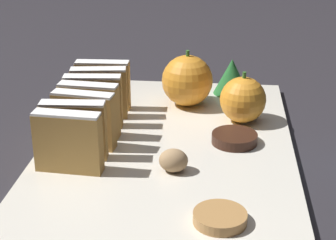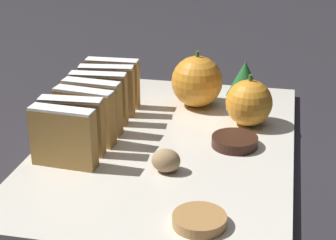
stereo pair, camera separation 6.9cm
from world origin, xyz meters
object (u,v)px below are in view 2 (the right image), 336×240
(orange_near, at_px, (249,103))
(walnut, at_px, (166,161))
(chocolate_cookie, at_px, (235,141))
(orange_far, at_px, (197,81))

(orange_near, height_order, walnut, orange_near)
(chocolate_cookie, bearing_deg, orange_near, 81.51)
(orange_near, relative_size, walnut, 2.14)
(walnut, bearing_deg, orange_near, 62.44)
(walnut, height_order, chocolate_cookie, walnut)
(orange_near, height_order, chocolate_cookie, orange_near)
(orange_near, relative_size, orange_far, 0.86)
(chocolate_cookie, bearing_deg, walnut, -130.25)
(orange_near, bearing_deg, walnut, -117.56)
(orange_near, xyz_separation_m, chocolate_cookie, (-0.01, -0.07, -0.02))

